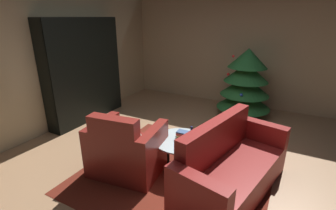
% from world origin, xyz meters
% --- Properties ---
extents(ground_plane, '(7.44, 7.44, 0.00)m').
position_xyz_m(ground_plane, '(0.00, 0.00, 0.00)').
color(ground_plane, '#A67D58').
extents(wall_back, '(5.58, 0.06, 2.78)m').
position_xyz_m(wall_back, '(0.00, 3.13, 1.39)').
color(wall_back, tan).
rests_on(wall_back, ground).
extents(wall_left, '(0.06, 6.32, 2.78)m').
position_xyz_m(wall_left, '(-2.76, 0.00, 1.39)').
color(wall_left, tan).
rests_on(wall_left, ground).
extents(area_rug, '(2.51, 2.43, 0.01)m').
position_xyz_m(area_rug, '(0.04, -0.27, 0.00)').
color(area_rug, '#601F14').
rests_on(area_rug, ground).
extents(bookshelf_unit, '(0.33, 1.81, 2.10)m').
position_xyz_m(bookshelf_unit, '(-2.53, 0.72, 1.05)').
color(bookshelf_unit, black).
rests_on(bookshelf_unit, ground).
extents(armchair_red, '(1.04, 0.89, 0.95)m').
position_xyz_m(armchair_red, '(-0.60, -0.59, 0.34)').
color(armchair_red, maroon).
rests_on(armchair_red, ground).
extents(couch_red, '(1.09, 1.92, 0.92)m').
position_xyz_m(couch_red, '(0.80, -0.30, 0.31)').
color(couch_red, maroon).
rests_on(couch_red, ground).
extents(coffee_table, '(0.79, 0.79, 0.45)m').
position_xyz_m(coffee_table, '(0.03, -0.12, 0.41)').
color(coffee_table, black).
rests_on(coffee_table, ground).
extents(book_stack_on_table, '(0.20, 0.17, 0.11)m').
position_xyz_m(book_stack_on_table, '(0.04, -0.08, 0.50)').
color(book_stack_on_table, '#367942').
rests_on(book_stack_on_table, coffee_table).
extents(bottle_on_table, '(0.07, 0.07, 0.29)m').
position_xyz_m(bottle_on_table, '(0.23, -0.22, 0.56)').
color(bottle_on_table, navy).
rests_on(bottle_on_table, coffee_table).
extents(decorated_tree, '(1.16, 1.16, 1.49)m').
position_xyz_m(decorated_tree, '(0.39, 2.39, 0.75)').
color(decorated_tree, brown).
rests_on(decorated_tree, ground).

